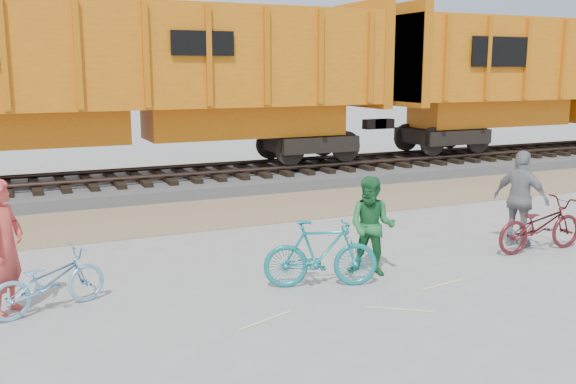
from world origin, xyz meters
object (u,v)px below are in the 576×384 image
bicycle_teal (321,254)px  person_woman (521,199)px  hopper_car_right (560,75)px  person_man (372,226)px  person_solo (5,247)px  bicycle_blue (49,281)px  bicycle_maroon (540,225)px  hopper_car_center (134,77)px

bicycle_teal → person_woman: person_woman is taller
hopper_car_right → person_man: 15.89m
person_solo → bicycle_teal: bearing=-71.0°
bicycle_blue → bicycle_maroon: bicycle_maroon is taller
bicycle_blue → bicycle_maroon: bearing=-113.9°
bicycle_maroon → bicycle_blue: bearing=87.6°
bicycle_teal → person_woman: bearing=-64.5°
hopper_car_right → person_man: (-13.09, -8.72, -2.22)m
hopper_car_center → person_woman: size_ratio=7.89×
bicycle_teal → person_man: (1.00, 0.20, 0.27)m
bicycle_blue → bicycle_teal: bicycle_teal is taller
hopper_car_center → person_solo: 9.08m
person_man → hopper_car_center: bearing=146.0°
bicycle_blue → person_man: bearing=-115.3°
hopper_car_center → bicycle_maroon: 10.62m
bicycle_blue → person_man: (4.77, -0.44, 0.37)m
bicycle_teal → person_man: bearing=-59.7°
person_solo → hopper_car_center: bearing=6.5°
hopper_car_center → bicycle_blue: (-2.86, -8.27, -2.59)m
hopper_car_center → bicycle_teal: size_ratio=8.19×
bicycle_blue → bicycle_teal: size_ratio=0.93×
hopper_car_center → bicycle_maroon: bearing=-58.8°
hopper_car_right → person_man: size_ratio=8.91×
bicycle_maroon → person_solo: bearing=87.2°
hopper_car_right → person_solo: size_ratio=7.65×
bicycle_maroon → person_solo: 8.74m
hopper_car_center → person_woman: hopper_car_center is taller
bicycle_blue → person_solo: person_solo is taller
hopper_car_center → hopper_car_right: bearing=0.0°
hopper_car_center → bicycle_teal: bearing=-84.2°
hopper_car_right → person_woman: bearing=-139.2°
person_man → person_solo: bearing=-142.2°
bicycle_blue → person_woman: size_ratio=0.90×
hopper_car_right → person_woman: hopper_car_right is taller
bicycle_teal → bicycle_maroon: 4.44m
bicycle_teal → bicycle_blue: bearing=99.3°
bicycle_blue → bicycle_teal: (3.77, -0.64, 0.10)m
bicycle_teal → person_woman: size_ratio=0.96×
bicycle_teal → person_man: 1.06m
hopper_car_right → person_woman: (-9.75, -8.42, -2.12)m
person_solo → person_woman: 8.61m
hopper_car_center → bicycle_maroon: hopper_car_center is taller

